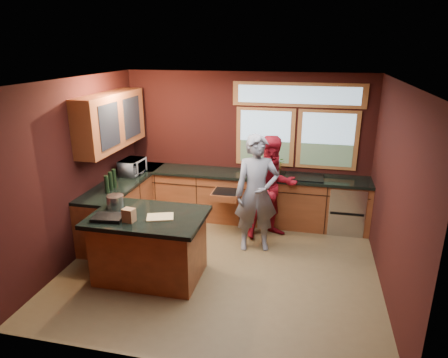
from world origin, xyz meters
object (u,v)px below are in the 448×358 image
(person_red, at_px, (273,188))
(stock_pot, at_px, (115,201))
(person_grey, at_px, (257,194))
(island, at_px, (150,246))
(cutting_board, at_px, (160,217))

(person_red, xyz_separation_m, stock_pot, (-2.07, -1.49, 0.15))
(person_grey, height_order, stock_pot, person_grey)
(island, height_order, person_grey, person_grey)
(island, distance_m, person_red, 2.28)
(person_grey, xyz_separation_m, stock_pot, (-1.88, -1.00, 0.10))
(cutting_board, bearing_deg, stock_pot, 165.07)
(person_grey, bearing_deg, stock_pot, -166.09)
(island, height_order, stock_pot, stock_pot)
(person_red, bearing_deg, stock_pot, -174.28)
(island, bearing_deg, stock_pot, 164.74)
(person_red, bearing_deg, island, -162.88)
(island, xyz_separation_m, person_red, (1.52, 1.64, 0.40))
(person_red, bearing_deg, cutting_board, -158.06)
(person_grey, bearing_deg, person_red, 53.66)
(person_red, height_order, stock_pot, person_red)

